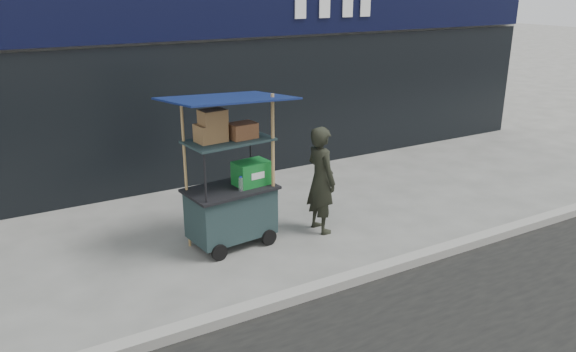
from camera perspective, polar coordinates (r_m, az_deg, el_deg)
ground at (r=6.59m, az=1.88°, el=-11.16°), size 80.00×80.00×0.00m
curb at (r=6.41m, az=2.85°, el=-11.46°), size 80.00×0.18×0.12m
vendor_cart at (r=7.34m, az=-5.74°, el=-1.73°), size 1.63×1.23×2.06m
vendor_man at (r=7.72m, az=3.37°, el=-0.38°), size 0.37×0.56×1.51m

